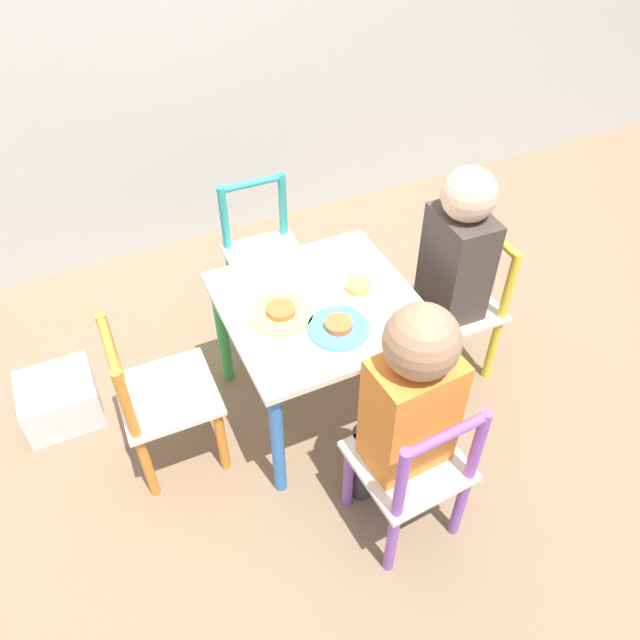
# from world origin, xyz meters

# --- Properties ---
(ground_plane) EXTENTS (6.00, 6.00, 0.00)m
(ground_plane) POSITION_xyz_m (0.00, 0.00, 0.00)
(ground_plane) COLOR #7F664C
(kids_table) EXTENTS (0.53, 0.53, 0.44)m
(kids_table) POSITION_xyz_m (0.00, 0.00, 0.37)
(kids_table) COLOR silver
(kids_table) RESTS_ON ground_plane
(chair_purple) EXTENTS (0.28, 0.28, 0.52)m
(chair_purple) POSITION_xyz_m (0.03, -0.48, 0.25)
(chair_purple) COLOR silver
(chair_purple) RESTS_ON ground_plane
(chair_yellow) EXTENTS (0.27, 0.27, 0.52)m
(chair_yellow) POSITION_xyz_m (0.48, -0.02, 0.25)
(chair_yellow) COLOR silver
(chair_yellow) RESTS_ON ground_plane
(chair_orange) EXTENTS (0.26, 0.26, 0.52)m
(chair_orange) POSITION_xyz_m (-0.48, 0.01, 0.25)
(chair_orange) COLOR silver
(chair_orange) RESTS_ON ground_plane
(chair_teal) EXTENTS (0.27, 0.27, 0.52)m
(chair_teal) POSITION_xyz_m (0.01, 0.48, 0.25)
(chair_teal) COLOR silver
(chair_teal) RESTS_ON ground_plane
(child_front) EXTENTS (0.21, 0.22, 0.76)m
(child_front) POSITION_xyz_m (0.03, -0.42, 0.46)
(child_front) COLOR #38383D
(child_front) RESTS_ON ground_plane
(child_right) EXTENTS (0.21, 0.21, 0.76)m
(child_right) POSITION_xyz_m (0.42, -0.02, 0.45)
(child_right) COLOR #7A6B5B
(child_right) RESTS_ON ground_plane
(plate_front) EXTENTS (0.17, 0.17, 0.03)m
(plate_front) POSITION_xyz_m (-0.00, -0.12, 0.45)
(plate_front) COLOR #4C9EE0
(plate_front) RESTS_ON kids_table
(plate_right) EXTENTS (0.16, 0.16, 0.03)m
(plate_right) POSITION_xyz_m (0.12, 0.00, 0.45)
(plate_right) COLOR white
(plate_right) RESTS_ON kids_table
(plate_left) EXTENTS (0.18, 0.18, 0.03)m
(plate_left) POSITION_xyz_m (-0.12, 0.00, 0.45)
(plate_left) COLOR #EADB66
(plate_left) RESTS_ON kids_table
(storage_bin) EXTENTS (0.22, 0.21, 0.15)m
(storage_bin) POSITION_xyz_m (-0.76, 0.30, 0.07)
(storage_bin) COLOR silver
(storage_bin) RESTS_ON ground_plane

